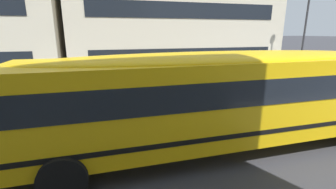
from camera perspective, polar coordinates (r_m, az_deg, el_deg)
ground_plane at (r=10.10m, az=14.47°, el=-6.65°), size 400.00×400.00×0.00m
sidewalk_far at (r=16.31m, az=2.09°, el=2.04°), size 120.00×3.00×0.01m
lane_centreline at (r=10.10m, az=14.48°, el=-6.63°), size 110.00×0.16×0.01m
school_bus at (r=7.26m, az=10.89°, el=0.24°), size 13.72×3.24×3.06m
street_lamp at (r=20.44m, az=30.40°, el=14.84°), size 0.44×0.44×6.80m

